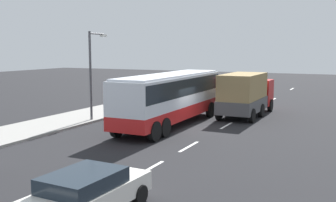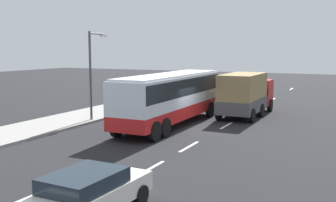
{
  "view_description": "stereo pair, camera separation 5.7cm",
  "coord_description": "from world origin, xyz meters",
  "px_view_note": "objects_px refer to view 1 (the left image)",
  "views": [
    {
      "loc": [
        -22.98,
        -9.66,
        4.94
      ],
      "look_at": [
        -0.2,
        1.31,
        1.65
      ],
      "focal_mm": 43.29,
      "sensor_mm": 36.0,
      "label": 1
    },
    {
      "loc": [
        -23.01,
        -9.61,
        4.94
      ],
      "look_at": [
        -0.2,
        1.31,
        1.65
      ],
      "focal_mm": 43.29,
      "sensor_mm": 36.0,
      "label": 2
    }
  ],
  "objects_px": {
    "car_white_minivan": "(87,192)",
    "street_lamp": "(92,68)",
    "coach_bus": "(171,94)",
    "cargo_truck": "(246,93)",
    "car_black_sedan": "(200,90)",
    "pedestrian_near_curb": "(139,94)"
  },
  "relations": [
    {
      "from": "cargo_truck",
      "to": "street_lamp",
      "type": "xyz_separation_m",
      "value": [
        -6.66,
        8.82,
        1.95
      ]
    },
    {
      "from": "car_black_sedan",
      "to": "pedestrian_near_curb",
      "type": "height_order",
      "value": "pedestrian_near_curb"
    },
    {
      "from": "car_white_minivan",
      "to": "street_lamp",
      "type": "xyz_separation_m",
      "value": [
        13.14,
        9.35,
        2.88
      ]
    },
    {
      "from": "cargo_truck",
      "to": "car_black_sedan",
      "type": "height_order",
      "value": "cargo_truck"
    },
    {
      "from": "car_white_minivan",
      "to": "coach_bus",
      "type": "bearing_deg",
      "value": 18.3
    },
    {
      "from": "pedestrian_near_curb",
      "to": "car_black_sedan",
      "type": "bearing_deg",
      "value": 89.58
    },
    {
      "from": "cargo_truck",
      "to": "street_lamp",
      "type": "bearing_deg",
      "value": 127.7
    },
    {
      "from": "coach_bus",
      "to": "street_lamp",
      "type": "height_order",
      "value": "street_lamp"
    },
    {
      "from": "car_white_minivan",
      "to": "cargo_truck",
      "type": "bearing_deg",
      "value": 4.29
    },
    {
      "from": "street_lamp",
      "to": "pedestrian_near_curb",
      "type": "bearing_deg",
      "value": 6.37
    },
    {
      "from": "coach_bus",
      "to": "car_black_sedan",
      "type": "distance_m",
      "value": 14.82
    },
    {
      "from": "car_black_sedan",
      "to": "car_white_minivan",
      "type": "bearing_deg",
      "value": -161.5
    },
    {
      "from": "street_lamp",
      "to": "coach_bus",
      "type": "bearing_deg",
      "value": -81.02
    },
    {
      "from": "coach_bus",
      "to": "car_black_sedan",
      "type": "xyz_separation_m",
      "value": [
        14.32,
        3.59,
        -1.25
      ]
    },
    {
      "from": "car_white_minivan",
      "to": "street_lamp",
      "type": "distance_m",
      "value": 16.38
    },
    {
      "from": "cargo_truck",
      "to": "street_lamp",
      "type": "distance_m",
      "value": 11.22
    },
    {
      "from": "car_white_minivan",
      "to": "car_black_sedan",
      "type": "distance_m",
      "value": 29.29
    },
    {
      "from": "coach_bus",
      "to": "cargo_truck",
      "type": "bearing_deg",
      "value": -29.92
    },
    {
      "from": "coach_bus",
      "to": "cargo_truck",
      "type": "relative_size",
      "value": 1.55
    },
    {
      "from": "car_white_minivan",
      "to": "street_lamp",
      "type": "bearing_deg",
      "value": 38.18
    },
    {
      "from": "cargo_truck",
      "to": "car_black_sedan",
      "type": "distance_m",
      "value": 11.03
    },
    {
      "from": "cargo_truck",
      "to": "pedestrian_near_curb",
      "type": "relative_size",
      "value": 4.84
    }
  ]
}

